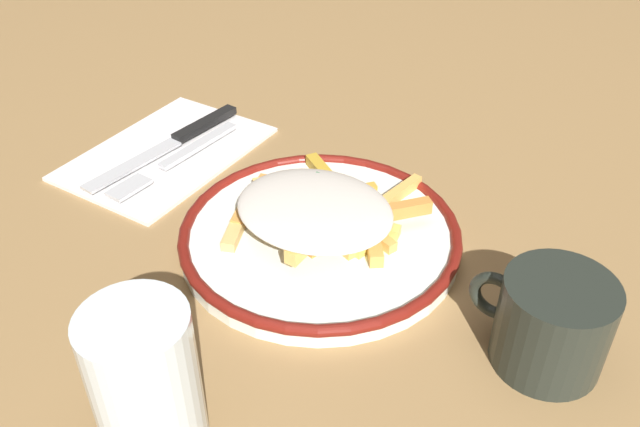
{
  "coord_description": "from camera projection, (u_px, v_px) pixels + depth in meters",
  "views": [
    {
      "loc": [
        -0.27,
        0.39,
        0.39
      ],
      "look_at": [
        0.0,
        0.0,
        0.03
      ],
      "focal_mm": 37.87,
      "sensor_mm": 36.0,
      "label": 1
    }
  ],
  "objects": [
    {
      "name": "fork",
      "position": [
        176.0,
        159.0,
        0.71
      ],
      "size": [
        0.02,
        0.18,
        0.01
      ],
      "color": "silver",
      "rests_on": "napkin"
    },
    {
      "name": "ground_plane",
      "position": [
        320.0,
        244.0,
        0.61
      ],
      "size": [
        2.6,
        2.6,
        0.0
      ],
      "primitive_type": "plane",
      "color": "olive"
    },
    {
      "name": "fries_heap",
      "position": [
        318.0,
        212.0,
        0.59
      ],
      "size": [
        0.17,
        0.19,
        0.04
      ],
      "color": "#DFB458",
      "rests_on": "plate"
    },
    {
      "name": "napkin",
      "position": [
        166.0,
        151.0,
        0.74
      ],
      "size": [
        0.16,
        0.22,
        0.01
      ],
      "primitive_type": "cube",
      "rotation": [
        0.0,
        0.0,
        0.05
      ],
      "color": "white",
      "rests_on": "ground_plane"
    },
    {
      "name": "coffee_mug",
      "position": [
        551.0,
        323.0,
        0.48
      ],
      "size": [
        0.11,
        0.08,
        0.07
      ],
      "color": "#242A23",
      "rests_on": "ground_plane"
    },
    {
      "name": "plate",
      "position": [
        320.0,
        235.0,
        0.61
      ],
      "size": [
        0.25,
        0.25,
        0.02
      ],
      "color": "white",
      "rests_on": "ground_plane"
    },
    {
      "name": "water_glass",
      "position": [
        146.0,
        384.0,
        0.42
      ],
      "size": [
        0.07,
        0.07,
        0.11
      ],
      "primitive_type": "cylinder",
      "color": "silver",
      "rests_on": "ground_plane"
    },
    {
      "name": "knife",
      "position": [
        178.0,
        139.0,
        0.74
      ],
      "size": [
        0.03,
        0.21,
        0.01
      ],
      "color": "black",
      "rests_on": "napkin"
    }
  ]
}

